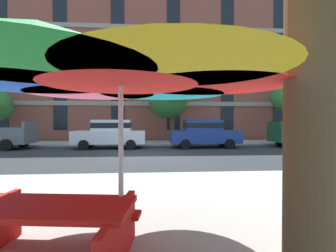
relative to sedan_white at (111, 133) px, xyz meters
name	(u,v)px	position (x,y,z in m)	size (l,w,h in m)	color
ground_plane	(143,156)	(2.13, -3.70, -0.95)	(120.00, 120.00, 0.00)	#2D3033
sidewalk_far	(146,143)	(2.13, 3.10, -0.89)	(56.00, 3.60, 0.12)	#B2ADA3
apartment_building	(147,78)	(2.13, 11.29, 5.45)	(46.61, 12.08, 12.80)	#934C3D
sedan_white	(111,133)	(0.00, 0.00, 0.00)	(4.40, 1.98, 1.78)	silver
sedan_blue	(204,133)	(5.91, 0.00, 0.00)	(4.40, 1.98, 1.78)	navy
pickup_green	(314,131)	(13.33, 0.00, 0.08)	(5.10, 2.12, 2.20)	#195933
street_tree_middle	(169,94)	(3.89, 3.17, 2.82)	(3.18, 3.38, 5.69)	#4C3823
street_tree_right	(287,98)	(13.15, 2.95, 2.54)	(2.46, 2.47, 4.64)	#4C3823
patio_umbrella	(121,69)	(2.08, -12.70, 1.32)	(4.09, 3.80, 2.53)	silver
picnic_table	(46,231)	(1.33, -12.97, -0.46)	(1.98, 1.74, 0.77)	red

